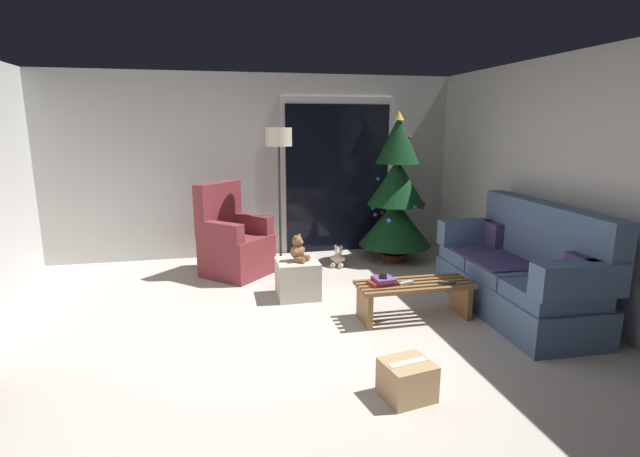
{
  "coord_description": "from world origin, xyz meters",
  "views": [
    {
      "loc": [
        -0.54,
        -3.6,
        1.81
      ],
      "look_at": [
        0.4,
        0.7,
        0.85
      ],
      "focal_mm": 26.55,
      "sensor_mm": 36.0,
      "label": 1
    }
  ],
  "objects_px": {
    "armchair": "(233,243)",
    "ottoman": "(298,279)",
    "remote_silver": "(406,283)",
    "cardboard_box_taped_mid_floor": "(407,380)",
    "coffee_table": "(414,294)",
    "floor_lamp": "(279,151)",
    "christmas_tree": "(396,196)",
    "remote_graphite": "(447,283)",
    "book_stack": "(383,281)",
    "cell_phone": "(383,276)",
    "couch": "(520,273)",
    "teddy_bear_cream_by_tree": "(338,257)",
    "teddy_bear_chestnut": "(298,250)"
  },
  "relations": [
    {
      "from": "coffee_table",
      "to": "book_stack",
      "type": "relative_size",
      "value": 3.87
    },
    {
      "from": "coffee_table",
      "to": "teddy_bear_chestnut",
      "type": "relative_size",
      "value": 3.86
    },
    {
      "from": "coffee_table",
      "to": "teddy_bear_chestnut",
      "type": "distance_m",
      "value": 1.3
    },
    {
      "from": "book_stack",
      "to": "teddy_bear_cream_by_tree",
      "type": "relative_size",
      "value": 1.0
    },
    {
      "from": "floor_lamp",
      "to": "teddy_bear_cream_by_tree",
      "type": "height_order",
      "value": "floor_lamp"
    },
    {
      "from": "armchair",
      "to": "floor_lamp",
      "type": "distance_m",
      "value": 1.25
    },
    {
      "from": "book_stack",
      "to": "cardboard_box_taped_mid_floor",
      "type": "bearing_deg",
      "value": -102.33
    },
    {
      "from": "remote_silver",
      "to": "remote_graphite",
      "type": "relative_size",
      "value": 1.0
    },
    {
      "from": "coffee_table",
      "to": "cardboard_box_taped_mid_floor",
      "type": "height_order",
      "value": "coffee_table"
    },
    {
      "from": "cardboard_box_taped_mid_floor",
      "to": "remote_graphite",
      "type": "bearing_deg",
      "value": 53.0
    },
    {
      "from": "remote_graphite",
      "to": "floor_lamp",
      "type": "distance_m",
      "value": 2.58
    },
    {
      "from": "couch",
      "to": "coffee_table",
      "type": "xyz_separation_m",
      "value": [
        -1.08,
        0.06,
        -0.16
      ]
    },
    {
      "from": "coffee_table",
      "to": "cell_phone",
      "type": "relative_size",
      "value": 7.64
    },
    {
      "from": "couch",
      "to": "christmas_tree",
      "type": "height_order",
      "value": "christmas_tree"
    },
    {
      "from": "cell_phone",
      "to": "armchair",
      "type": "height_order",
      "value": "armchair"
    },
    {
      "from": "couch",
      "to": "teddy_bear_chestnut",
      "type": "bearing_deg",
      "value": 156.98
    },
    {
      "from": "remote_silver",
      "to": "couch",
      "type": "bearing_deg",
      "value": 70.25
    },
    {
      "from": "remote_silver",
      "to": "cardboard_box_taped_mid_floor",
      "type": "xyz_separation_m",
      "value": [
        -0.49,
        -1.23,
        -0.24
      ]
    },
    {
      "from": "book_stack",
      "to": "floor_lamp",
      "type": "relative_size",
      "value": 0.16
    },
    {
      "from": "coffee_table",
      "to": "armchair",
      "type": "xyz_separation_m",
      "value": [
        -1.62,
        1.77,
        0.16
      ]
    },
    {
      "from": "book_stack",
      "to": "teddy_bear_cream_by_tree",
      "type": "bearing_deg",
      "value": 89.04
    },
    {
      "from": "ottoman",
      "to": "cardboard_box_taped_mid_floor",
      "type": "distance_m",
      "value": 2.11
    },
    {
      "from": "remote_graphite",
      "to": "teddy_bear_cream_by_tree",
      "type": "bearing_deg",
      "value": -150.98
    },
    {
      "from": "remote_silver",
      "to": "cardboard_box_taped_mid_floor",
      "type": "distance_m",
      "value": 1.35
    },
    {
      "from": "remote_graphite",
      "to": "teddy_bear_chestnut",
      "type": "height_order",
      "value": "teddy_bear_chestnut"
    },
    {
      "from": "floor_lamp",
      "to": "christmas_tree",
      "type": "bearing_deg",
      "value": 4.4
    },
    {
      "from": "book_stack",
      "to": "ottoman",
      "type": "bearing_deg",
      "value": 130.02
    },
    {
      "from": "cardboard_box_taped_mid_floor",
      "to": "christmas_tree",
      "type": "bearing_deg",
      "value": 70.4
    },
    {
      "from": "christmas_tree",
      "to": "remote_silver",
      "type": "bearing_deg",
      "value": -108.23
    },
    {
      "from": "ottoman",
      "to": "christmas_tree",
      "type": "bearing_deg",
      "value": 35.89
    },
    {
      "from": "coffee_table",
      "to": "cardboard_box_taped_mid_floor",
      "type": "relative_size",
      "value": 2.97
    },
    {
      "from": "armchair",
      "to": "teddy_bear_cream_by_tree",
      "type": "bearing_deg",
      "value": 1.55
    },
    {
      "from": "couch",
      "to": "remote_graphite",
      "type": "height_order",
      "value": "couch"
    },
    {
      "from": "book_stack",
      "to": "floor_lamp",
      "type": "distance_m",
      "value": 2.23
    },
    {
      "from": "remote_graphite",
      "to": "floor_lamp",
      "type": "relative_size",
      "value": 0.09
    },
    {
      "from": "coffee_table",
      "to": "ottoman",
      "type": "xyz_separation_m",
      "value": [
        -0.98,
        0.82,
        -0.04
      ]
    },
    {
      "from": "armchair",
      "to": "cardboard_box_taped_mid_floor",
      "type": "distance_m",
      "value": 3.2
    },
    {
      "from": "ottoman",
      "to": "cardboard_box_taped_mid_floor",
      "type": "xyz_separation_m",
      "value": [
        0.4,
        -2.07,
        -0.07
      ]
    },
    {
      "from": "book_stack",
      "to": "cell_phone",
      "type": "bearing_deg",
      "value": 78.49
    },
    {
      "from": "coffee_table",
      "to": "armchair",
      "type": "relative_size",
      "value": 0.97
    },
    {
      "from": "christmas_tree",
      "to": "ottoman",
      "type": "distance_m",
      "value": 2.01
    },
    {
      "from": "armchair",
      "to": "ottoman",
      "type": "xyz_separation_m",
      "value": [
        0.64,
        -0.95,
        -0.2
      ]
    },
    {
      "from": "coffee_table",
      "to": "christmas_tree",
      "type": "xyz_separation_m",
      "value": [
        0.55,
        1.93,
        0.64
      ]
    },
    {
      "from": "remote_graphite",
      "to": "teddy_bear_chestnut",
      "type": "relative_size",
      "value": 0.55
    },
    {
      "from": "coffee_table",
      "to": "remote_graphite",
      "type": "height_order",
      "value": "remote_graphite"
    },
    {
      "from": "book_stack",
      "to": "cardboard_box_taped_mid_floor",
      "type": "relative_size",
      "value": 0.77
    },
    {
      "from": "book_stack",
      "to": "cell_phone",
      "type": "xyz_separation_m",
      "value": [
        0.0,
        0.01,
        0.04
      ]
    },
    {
      "from": "christmas_tree",
      "to": "teddy_bear_chestnut",
      "type": "xyz_separation_m",
      "value": [
        -1.52,
        -1.11,
        -0.36
      ]
    },
    {
      "from": "book_stack",
      "to": "cardboard_box_taped_mid_floor",
      "type": "distance_m",
      "value": 1.32
    },
    {
      "from": "book_stack",
      "to": "cardboard_box_taped_mid_floor",
      "type": "height_order",
      "value": "book_stack"
    }
  ]
}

